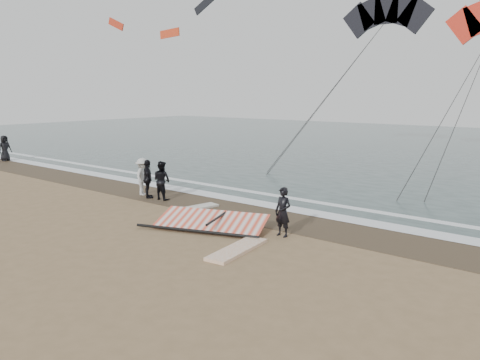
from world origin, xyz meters
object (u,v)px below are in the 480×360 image
(board_white, at_px, (237,249))
(man_main, at_px, (283,212))
(sail_rig, at_px, (212,222))
(board_cream, at_px, (194,208))

(board_white, bearing_deg, man_main, 77.05)
(board_white, height_order, sail_rig, sail_rig)
(man_main, bearing_deg, sail_rig, -158.51)
(board_white, relative_size, sail_rig, 0.58)
(board_cream, bearing_deg, sail_rig, -21.10)
(man_main, xyz_separation_m, board_cream, (-4.81, 0.80, -0.78))
(man_main, height_order, board_white, man_main)
(board_cream, bearing_deg, man_main, 1.97)
(man_main, relative_size, sail_rig, 0.39)
(man_main, xyz_separation_m, board_white, (-0.25, -2.07, -0.77))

